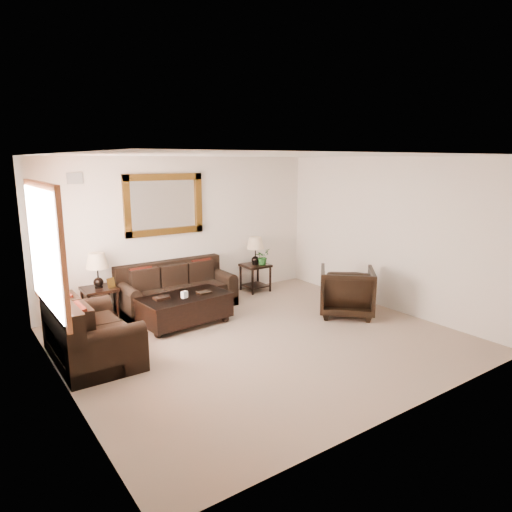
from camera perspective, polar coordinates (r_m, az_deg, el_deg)
room at (r=6.55m, az=0.77°, el=0.59°), size 5.51×5.01×2.71m
window at (r=6.29m, az=-24.80°, el=0.88°), size 0.07×1.96×1.66m
mirror at (r=8.41m, az=-11.39°, el=6.32°), size 1.50×0.06×1.10m
air_vent at (r=7.92m, az=-21.70°, el=9.02°), size 0.25×0.02×0.18m
sofa at (r=8.37m, az=-9.93°, el=-4.46°), size 2.04×0.88×0.83m
loveseat at (r=6.57m, az=-20.31°, el=-9.36°), size 0.96×1.61×0.91m
end_table_left at (r=7.90m, az=-19.12°, el=-2.51°), size 0.53×0.53×1.16m
end_table_right at (r=9.24m, az=-0.08°, el=0.02°), size 0.51×0.51×1.12m
coffee_table at (r=7.54m, az=-8.87°, el=-6.26°), size 1.49×0.89×0.61m
armchair at (r=8.03m, az=11.27°, el=-4.04°), size 1.22×1.22×0.92m
potted_plant at (r=9.24m, az=0.81°, el=-0.31°), size 0.39×0.41×0.25m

